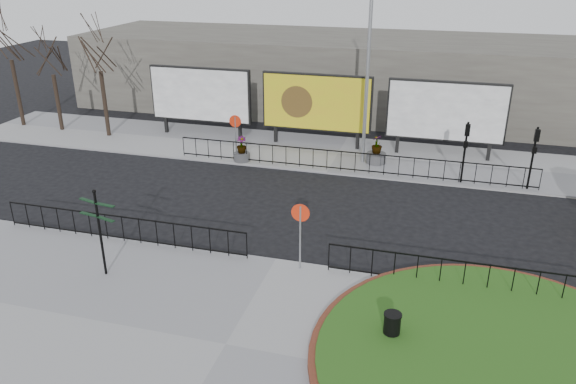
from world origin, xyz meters
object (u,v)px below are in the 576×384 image
(billboard_mid, at_px, (316,103))
(fingerpost_sign, at_px, (99,224))
(lamp_post, at_px, (368,73))
(litter_bin, at_px, (392,326))
(planter_a, at_px, (242,152))
(planter_c, at_px, (376,153))

(billboard_mid, relative_size, fingerpost_sign, 1.96)
(lamp_post, height_order, fingerpost_sign, lamp_post)
(litter_bin, height_order, planter_a, planter_a)
(billboard_mid, bearing_deg, litter_bin, -69.99)
(lamp_post, bearing_deg, planter_c, -0.00)
(fingerpost_sign, distance_m, planter_a, 12.06)
(fingerpost_sign, bearing_deg, planter_c, 76.90)
(lamp_post, xyz_separation_m, planter_a, (-6.21, -1.60, -4.21))
(billboard_mid, bearing_deg, lamp_post, -33.25)
(lamp_post, xyz_separation_m, litter_bin, (2.99, -14.50, -4.27))
(planter_a, distance_m, planter_c, 7.08)
(lamp_post, bearing_deg, billboard_mid, 146.75)
(planter_c, bearing_deg, planter_a, -166.94)
(billboard_mid, bearing_deg, planter_a, -131.84)
(billboard_mid, bearing_deg, fingerpost_sign, -104.00)
(lamp_post, bearing_deg, planter_a, -165.54)
(billboard_mid, relative_size, planter_c, 4.12)
(litter_bin, bearing_deg, planter_c, 99.01)
(billboard_mid, relative_size, litter_bin, 7.22)
(billboard_mid, xyz_separation_m, planter_c, (3.70, -1.97, -1.96))
(fingerpost_sign, distance_m, planter_c, 15.59)
(fingerpost_sign, bearing_deg, billboard_mid, 92.08)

